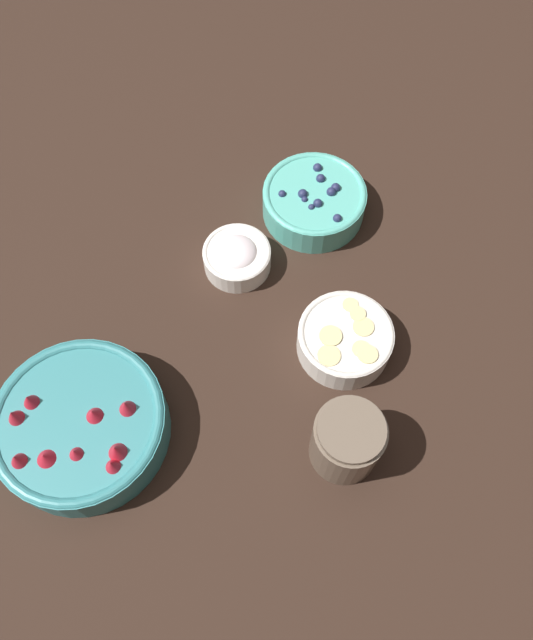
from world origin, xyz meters
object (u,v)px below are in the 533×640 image
object	(u,v)px
jar_chocolate	(347,441)
bowl_cream	(237,256)
bowl_strawberries	(81,425)
bowl_bananas	(345,339)
bowl_blueberries	(314,200)

from	to	relation	value
jar_chocolate	bowl_cream	bearing A→B (deg)	109.00
bowl_strawberries	bowl_bananas	world-z (taller)	bowl_strawberries
bowl_strawberries	bowl_blueberries	distance (m)	0.52
bowl_blueberries	bowl_bananas	distance (m)	0.26
bowl_strawberries	bowl_blueberries	world-z (taller)	bowl_strawberries
bowl_bananas	jar_chocolate	distance (m)	0.16
bowl_blueberries	bowl_cream	xyz separation A→B (m)	(-0.14, -0.09, -0.01)
bowl_cream	jar_chocolate	xyz separation A→B (m)	(0.11, -0.33, 0.02)
bowl_blueberries	bowl_strawberries	bearing A→B (deg)	-138.49
bowl_bananas	bowl_blueberries	bearing A→B (deg)	90.69
bowl_blueberries	bowl_cream	distance (m)	0.17
bowl_cream	bowl_blueberries	bearing A→B (deg)	32.43
bowl_bananas	bowl_cream	size ratio (longest dim) A/B	1.30
bowl_blueberries	jar_chocolate	xyz separation A→B (m)	(-0.03, -0.42, 0.02)
bowl_strawberries	bowl_blueberries	size ratio (longest dim) A/B	1.39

